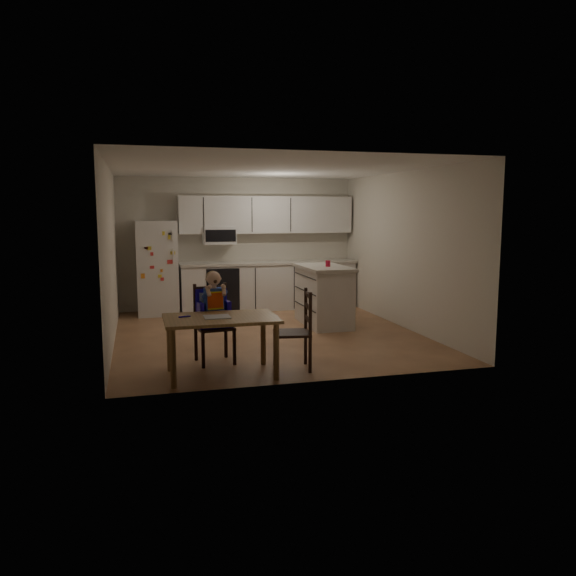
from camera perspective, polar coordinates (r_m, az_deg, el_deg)
The scene contains 10 objects.
room at distance 8.93m, azimuth -2.84°, elevation 3.82°, with size 4.52×5.01×2.51m.
refrigerator at distance 10.43m, azimuth -13.15°, elevation 2.00°, with size 0.72×0.70×1.70m, color silver.
kitchen_run at distance 10.78m, azimuth -2.20°, elevation 2.53°, with size 3.37×0.62×2.15m.
kitchen_island at distance 9.27m, azimuth 3.63°, elevation -0.74°, with size 0.70×1.33×0.98m.
red_cup at distance 9.11m, azimuth 4.08°, elevation 2.50°, with size 0.08×0.08×0.10m, color red.
dining_table at distance 6.42m, azimuth -6.82°, elevation -3.75°, with size 1.27×0.82×0.68m.
napkin at distance 6.39m, azimuth -7.23°, elevation -2.92°, with size 0.29×0.25×0.01m, color #ACACB1.
toddler_spoon at distance 6.45m, azimuth -10.55°, elevation -2.88°, with size 0.02×0.02×0.12m, color #180AA8.
chair_booster at distance 7.00m, azimuth -7.61°, elevation -1.95°, with size 0.48×0.48×1.14m.
chair_side at distance 6.66m, azimuth 1.22°, elevation -3.74°, with size 0.48×0.48×0.95m.
Camera 1 is at (-1.88, -8.22, 1.87)m, focal length 35.00 mm.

